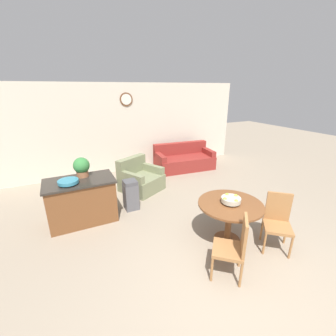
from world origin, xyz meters
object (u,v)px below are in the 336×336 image
(fruit_bowl, at_px, (231,200))
(teal_bowl, at_px, (68,182))
(dining_chair_near_right, at_px, (278,220))
(potted_plant, at_px, (82,167))
(armchair, at_px, (140,179))
(dining_chair_near_left, at_px, (234,245))
(kitchen_island, at_px, (82,201))
(dining_table, at_px, (230,212))
(couch, at_px, (184,160))
(trash_bin, at_px, (131,195))

(fruit_bowl, xyz_separation_m, teal_bowl, (-2.38, 1.66, 0.13))
(teal_bowl, bearing_deg, dining_chair_near_right, -35.07)
(potted_plant, height_order, armchair, potted_plant)
(teal_bowl, bearing_deg, potted_plant, 46.11)
(potted_plant, bearing_deg, dining_chair_near_left, -57.49)
(dining_chair_near_right, xyz_separation_m, kitchen_island, (-2.82, 2.24, -0.06))
(dining_chair_near_right, height_order, kitchen_island, dining_chair_near_right)
(dining_table, xyz_separation_m, fruit_bowl, (0.00, 0.00, 0.24))
(dining_chair_near_right, distance_m, teal_bowl, 3.70)
(potted_plant, bearing_deg, couch, 26.90)
(potted_plant, relative_size, couch, 0.20)
(dining_chair_near_right, relative_size, couch, 0.49)
(dining_chair_near_right, bearing_deg, armchair, -26.24)
(dining_chair_near_right, distance_m, kitchen_island, 3.60)
(dining_chair_near_left, height_order, potted_plant, potted_plant)
(dining_chair_near_left, distance_m, teal_bowl, 3.03)
(fruit_bowl, bearing_deg, potted_plant, 137.02)
(potted_plant, distance_m, armchair, 1.80)
(potted_plant, distance_m, couch, 3.77)
(dining_chair_near_left, xyz_separation_m, fruit_bowl, (0.45, 0.63, 0.30))
(fruit_bowl, xyz_separation_m, couch, (1.19, 3.62, -0.53))
(trash_bin, bearing_deg, couch, 37.13)
(dining_table, relative_size, couch, 0.55)
(armchair, bearing_deg, dining_chair_near_left, -113.68)
(dining_chair_near_left, bearing_deg, kitchen_island, 76.91)
(dining_chair_near_left, relative_size, potted_plant, 2.43)
(teal_bowl, xyz_separation_m, trash_bin, (1.20, 0.17, -0.61))
(fruit_bowl, xyz_separation_m, trash_bin, (-1.18, 1.83, -0.48))
(potted_plant, bearing_deg, dining_table, -43.01)
(dining_chair_near_right, height_order, armchair, dining_chair_near_right)
(dining_table, xyz_separation_m, armchair, (-0.67, 2.68, -0.29))
(couch, bearing_deg, potted_plant, -147.65)
(trash_bin, height_order, couch, couch)
(teal_bowl, bearing_deg, fruit_bowl, -34.96)
(potted_plant, relative_size, armchair, 0.32)
(fruit_bowl, distance_m, trash_bin, 2.23)
(trash_bin, bearing_deg, fruit_bowl, -57.13)
(dining_chair_near_left, height_order, armchair, dining_chair_near_left)
(dining_table, xyz_separation_m, potted_plant, (-2.10, 1.96, 0.52))
(dining_chair_near_right, relative_size, fruit_bowl, 2.95)
(dining_chair_near_left, distance_m, armchair, 3.33)
(fruit_bowl, bearing_deg, teal_bowl, 145.04)
(dining_table, xyz_separation_m, dining_chair_near_right, (0.63, -0.45, -0.06))
(teal_bowl, height_order, potted_plant, potted_plant)
(fruit_bowl, relative_size, teal_bowl, 0.88)
(dining_chair_near_right, xyz_separation_m, potted_plant, (-2.73, 2.40, 0.58))
(trash_bin, distance_m, armchair, 1.00)
(dining_table, height_order, armchair, armchair)
(couch, bearing_deg, dining_chair_near_left, -105.59)
(potted_plant, relative_size, trash_bin, 0.58)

